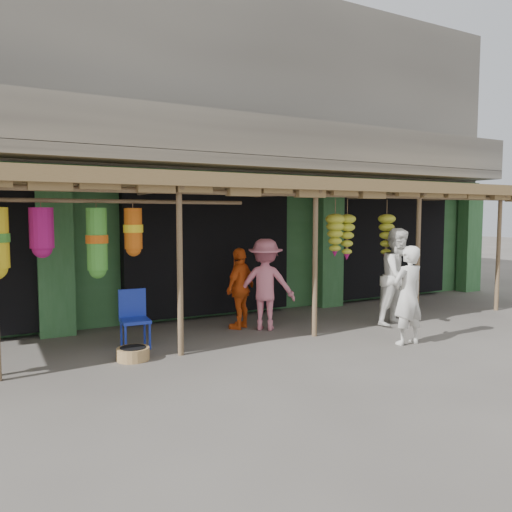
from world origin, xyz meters
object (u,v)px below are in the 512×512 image
person_vendor (240,288)px  person_front (408,295)px  person_shopper (265,284)px  blue_chair (134,315)px  person_right (399,277)px

person_vendor → person_front: bearing=95.3°
person_vendor → person_shopper: person_shopper is taller
blue_chair → person_shopper: (2.49, 0.05, 0.33)m
person_right → person_shopper: size_ratio=1.11×
blue_chair → person_vendor: bearing=13.2°
person_front → person_shopper: (-1.53, 2.07, 0.03)m
blue_chair → person_shopper: 2.52m
person_front → person_right: (0.93, 1.15, 0.12)m
blue_chair → person_right: 5.05m
blue_chair → person_vendor: person_vendor is taller
person_vendor → person_shopper: 0.49m
person_right → blue_chair: bearing=158.7°
person_right → person_vendor: person_right is taller
person_front → person_shopper: 2.58m
blue_chair → person_right: bearing=-6.2°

